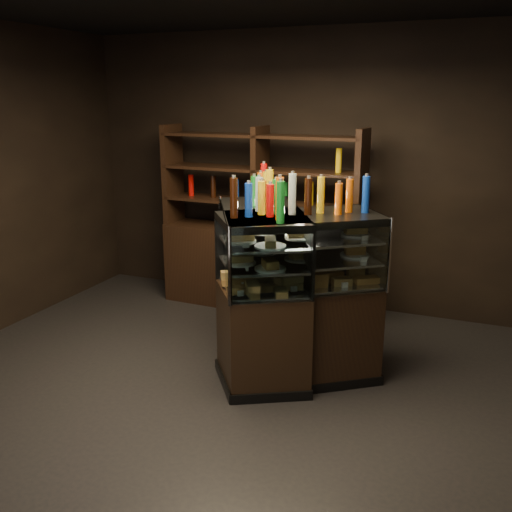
{
  "coord_description": "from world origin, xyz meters",
  "views": [
    {
      "loc": [
        1.96,
        -3.54,
        2.29
      ],
      "look_at": [
        0.29,
        0.53,
        1.06
      ],
      "focal_mm": 40.0,
      "sensor_mm": 36.0,
      "label": 1
    }
  ],
  "objects": [
    {
      "name": "bottles_top",
      "position": [
        0.44,
        0.69,
        1.54
      ],
      "size": [
        1.09,
        0.99,
        0.3
      ],
      "color": "#D8590A",
      "rests_on": "display_case"
    },
    {
      "name": "potted_conifer",
      "position": [
        0.76,
        1.05,
        0.45
      ],
      "size": [
        0.36,
        0.36,
        0.78
      ],
      "rotation": [
        0.0,
        0.0,
        -0.21
      ],
      "color": "black",
      "rests_on": "ground"
    },
    {
      "name": "food_display",
      "position": [
        0.44,
        0.68,
        1.05
      ],
      "size": [
        1.26,
        1.13,
        0.44
      ],
      "color": "#CF964A",
      "rests_on": "display_case"
    },
    {
      "name": "room_shell",
      "position": [
        0.0,
        0.0,
        1.94
      ],
      "size": [
        5.02,
        5.02,
        3.01
      ],
      "color": "black",
      "rests_on": "ground"
    },
    {
      "name": "display_case",
      "position": [
        0.44,
        0.69,
        0.47
      ],
      "size": [
        1.66,
        1.45,
        1.41
      ],
      "rotation": [
        0.0,
        0.0,
        -0.22
      ],
      "color": "black",
      "rests_on": "ground"
    },
    {
      "name": "ground",
      "position": [
        0.0,
        0.0,
        0.0
      ],
      "size": [
        5.0,
        5.0,
        0.0
      ],
      "primitive_type": "plane",
      "color": "black",
      "rests_on": "ground"
    },
    {
      "name": "back_shelving",
      "position": [
        -0.29,
        2.05,
        0.61
      ],
      "size": [
        2.24,
        0.49,
        2.0
      ],
      "rotation": [
        0.0,
        0.0,
        -0.03
      ],
      "color": "black",
      "rests_on": "ground"
    }
  ]
}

